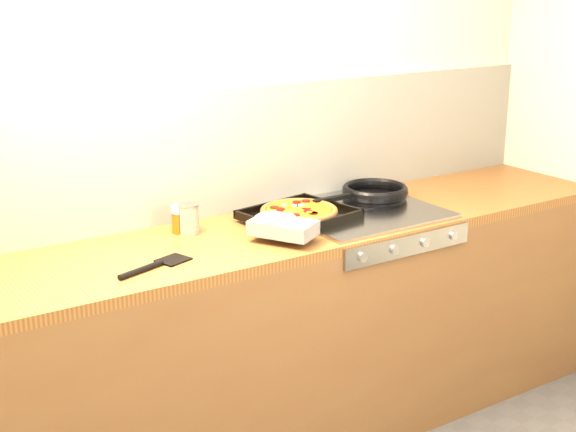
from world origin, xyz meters
TOP-DOWN VIEW (x-y plane):
  - room_shell at (0.00, 1.39)m, footprint 3.20×3.20m
  - counter_run at (0.00, 1.10)m, footprint 3.20×0.62m
  - stovetop at (0.45, 1.10)m, footprint 0.60×0.56m
  - pizza_on_tray at (0.13, 1.09)m, footprint 0.52×0.50m
  - frying_pan at (0.60, 1.19)m, footprint 0.47×0.29m
  - tomato_can at (-0.24, 1.23)m, footprint 0.09×0.09m
  - juice_glass at (-0.26, 1.26)m, footprint 0.07×0.07m
  - wooden_spoon at (0.21, 1.28)m, footprint 0.30×0.04m
  - black_spatula at (-0.49, 0.97)m, footprint 0.28×0.14m

SIDE VIEW (x-z plane):
  - counter_run at x=0.00m, z-range 0.00..0.90m
  - stovetop at x=0.45m, z-range 0.90..0.92m
  - black_spatula at x=-0.49m, z-range 0.90..0.92m
  - wooden_spoon at x=0.21m, z-range 0.90..0.92m
  - frying_pan at x=0.60m, z-range 0.92..0.96m
  - pizza_on_tray at x=0.13m, z-range 0.91..0.97m
  - juice_glass at x=-0.26m, z-range 0.90..1.01m
  - tomato_can at x=-0.24m, z-range 0.90..1.01m
  - room_shell at x=0.00m, z-range -0.45..2.75m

